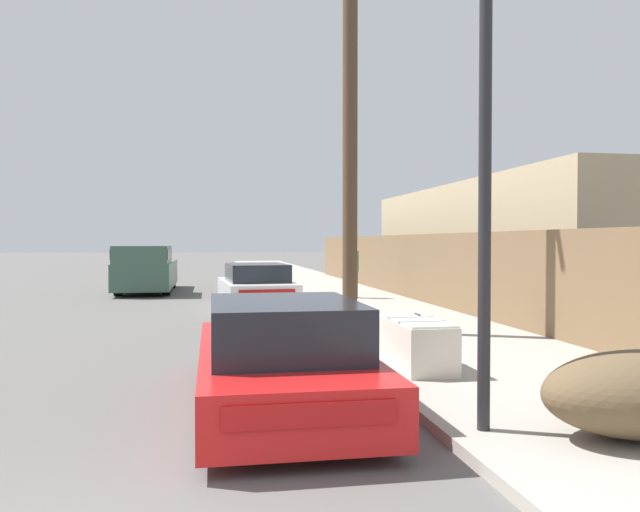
{
  "coord_description": "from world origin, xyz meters",
  "views": [
    {
      "loc": [
        1.06,
        -2.82,
        1.9
      ],
      "look_at": [
        2.88,
        7.57,
        1.65
      ],
      "focal_mm": 35.0,
      "sensor_mm": 36.0,
      "label": 1
    }
  ],
  "objects_px": {
    "pickup_truck": "(146,269)",
    "utility_pole": "(350,102)",
    "parked_sports_car_red": "(281,358)",
    "car_parked_mid": "(256,287)",
    "discarded_fridge": "(416,344)",
    "pedestrian": "(353,270)",
    "street_lamp": "(485,143)"
  },
  "relations": [
    {
      "from": "car_parked_mid",
      "to": "utility_pole",
      "type": "relative_size",
      "value": 0.49
    },
    {
      "from": "parked_sports_car_red",
      "to": "discarded_fridge",
      "type": "bearing_deg",
      "value": 33.5
    },
    {
      "from": "discarded_fridge",
      "to": "street_lamp",
      "type": "distance_m",
      "value": 3.75
    },
    {
      "from": "discarded_fridge",
      "to": "pickup_truck",
      "type": "height_order",
      "value": "pickup_truck"
    },
    {
      "from": "discarded_fridge",
      "to": "pedestrian",
      "type": "distance_m",
      "value": 10.93
    },
    {
      "from": "discarded_fridge",
      "to": "utility_pole",
      "type": "relative_size",
      "value": 0.18
    },
    {
      "from": "street_lamp",
      "to": "pedestrian",
      "type": "bearing_deg",
      "value": 82.07
    },
    {
      "from": "utility_pole",
      "to": "street_lamp",
      "type": "xyz_separation_m",
      "value": [
        -0.19,
        -6.6,
        -1.85
      ]
    },
    {
      "from": "pickup_truck",
      "to": "street_lamp",
      "type": "bearing_deg",
      "value": 104.69
    },
    {
      "from": "car_parked_mid",
      "to": "utility_pole",
      "type": "distance_m",
      "value": 7.26
    },
    {
      "from": "discarded_fridge",
      "to": "pedestrian",
      "type": "xyz_separation_m",
      "value": [
        1.59,
        10.8,
        0.55
      ]
    },
    {
      "from": "discarded_fridge",
      "to": "parked_sports_car_red",
      "type": "xyz_separation_m",
      "value": [
        -2.07,
        -1.37,
        0.11
      ]
    },
    {
      "from": "pickup_truck",
      "to": "car_parked_mid",
      "type": "bearing_deg",
      "value": 121.23
    },
    {
      "from": "street_lamp",
      "to": "pedestrian",
      "type": "distance_m",
      "value": 13.95
    },
    {
      "from": "street_lamp",
      "to": "pickup_truck",
      "type": "bearing_deg",
      "value": 104.92
    },
    {
      "from": "pickup_truck",
      "to": "utility_pole",
      "type": "xyz_separation_m",
      "value": [
        5.1,
        -11.81,
        3.79
      ]
    },
    {
      "from": "pickup_truck",
      "to": "utility_pole",
      "type": "relative_size",
      "value": 0.65
    },
    {
      "from": "utility_pole",
      "to": "pedestrian",
      "type": "height_order",
      "value": "utility_pole"
    },
    {
      "from": "pedestrian",
      "to": "pickup_truck",
      "type": "bearing_deg",
      "value": 145.33
    },
    {
      "from": "street_lamp",
      "to": "discarded_fridge",
      "type": "bearing_deg",
      "value": 83.72
    },
    {
      "from": "pickup_truck",
      "to": "pedestrian",
      "type": "relative_size",
      "value": 3.33
    },
    {
      "from": "discarded_fridge",
      "to": "pedestrian",
      "type": "bearing_deg",
      "value": 81.1
    },
    {
      "from": "utility_pole",
      "to": "discarded_fridge",
      "type": "bearing_deg",
      "value": -88.08
    },
    {
      "from": "parked_sports_car_red",
      "to": "pickup_truck",
      "type": "xyz_separation_m",
      "value": [
        -3.15,
        16.88,
        0.31
      ]
    },
    {
      "from": "utility_pole",
      "to": "pedestrian",
      "type": "xyz_separation_m",
      "value": [
        1.71,
        7.1,
        -3.66
      ]
    },
    {
      "from": "parked_sports_car_red",
      "to": "utility_pole",
      "type": "distance_m",
      "value": 6.8
    },
    {
      "from": "car_parked_mid",
      "to": "street_lamp",
      "type": "height_order",
      "value": "street_lamp"
    },
    {
      "from": "car_parked_mid",
      "to": "parked_sports_car_red",
      "type": "bearing_deg",
      "value": -96.38
    },
    {
      "from": "discarded_fridge",
      "to": "parked_sports_car_red",
      "type": "height_order",
      "value": "parked_sports_car_red"
    },
    {
      "from": "parked_sports_car_red",
      "to": "pedestrian",
      "type": "xyz_separation_m",
      "value": [
        3.66,
        12.17,
        0.44
      ]
    },
    {
      "from": "parked_sports_car_red",
      "to": "pedestrian",
      "type": "height_order",
      "value": "pedestrian"
    },
    {
      "from": "parked_sports_car_red",
      "to": "car_parked_mid",
      "type": "relative_size",
      "value": 1.04
    }
  ]
}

